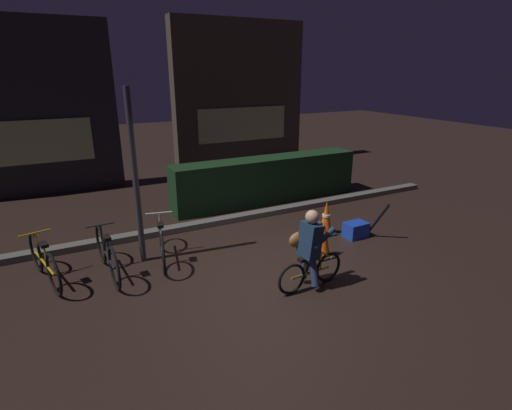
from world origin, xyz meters
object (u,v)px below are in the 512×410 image
object	(u,v)px
blue_crate	(356,230)
closed_umbrella	(377,220)
traffic_cone_near	(323,239)
parked_bike_center_left	(162,241)
parked_bike_left_mid	(107,255)
street_post	(135,179)
traffic_cone_far	(326,218)
cyclist	(309,249)
parked_bike_leftmost	(44,262)

from	to	relation	value
blue_crate	closed_umbrella	distance (m)	0.45
blue_crate	closed_umbrella	bearing A→B (deg)	-40.56
traffic_cone_near	closed_umbrella	world-z (taller)	closed_umbrella
parked_bike_center_left	traffic_cone_near	distance (m)	2.81
parked_bike_left_mid	blue_crate	distance (m)	4.60
street_post	blue_crate	world-z (taller)	street_post
parked_bike_left_mid	parked_bike_center_left	size ratio (longest dim) A/B	1.01
traffic_cone_near	blue_crate	size ratio (longest dim) A/B	1.51
traffic_cone_near	traffic_cone_far	bearing A→B (deg)	50.71
traffic_cone_far	blue_crate	size ratio (longest dim) A/B	1.58
cyclist	closed_umbrella	bearing A→B (deg)	17.56
traffic_cone_near	closed_umbrella	distance (m)	1.39
blue_crate	cyclist	world-z (taller)	cyclist
parked_bike_center_left	traffic_cone_far	bearing A→B (deg)	-84.67
parked_bike_center_left	cyclist	xyz separation A→B (m)	(1.72, -1.91, 0.27)
parked_bike_leftmost	traffic_cone_far	world-z (taller)	parked_bike_leftmost
parked_bike_leftmost	parked_bike_center_left	distance (m)	1.80
parked_bike_left_mid	closed_umbrella	distance (m)	4.92
parked_bike_center_left	blue_crate	bearing A→B (deg)	-90.02
street_post	cyclist	bearing A→B (deg)	-45.32
parked_bike_center_left	cyclist	bearing A→B (deg)	-126.19
cyclist	parked_bike_center_left	bearing A→B (deg)	127.53
street_post	closed_umbrella	world-z (taller)	street_post
street_post	parked_bike_leftmost	bearing A→B (deg)	-177.39
parked_bike_leftmost	blue_crate	distance (m)	5.51
parked_bike_leftmost	closed_umbrella	xyz separation A→B (m)	(5.73, -1.08, 0.04)
parked_bike_leftmost	traffic_cone_far	xyz separation A→B (m)	(5.00, -0.43, -0.01)
street_post	parked_bike_left_mid	xyz separation A→B (m)	(-0.60, -0.27, -1.10)
traffic_cone_near	cyclist	distance (m)	1.16
parked_bike_center_left	cyclist	size ratio (longest dim) A/B	1.34
street_post	closed_umbrella	distance (m)	4.52
street_post	traffic_cone_near	bearing A→B (deg)	-24.45
parked_bike_center_left	parked_bike_leftmost	bearing A→B (deg)	99.65
cyclist	blue_crate	bearing A→B (deg)	26.32
parked_bike_leftmost	traffic_cone_far	bearing A→B (deg)	-108.82
closed_umbrella	parked_bike_left_mid	bearing A→B (deg)	-116.56
street_post	traffic_cone_near	world-z (taller)	street_post
blue_crate	street_post	bearing A→B (deg)	167.16
traffic_cone_far	blue_crate	distance (m)	0.62
street_post	cyclist	distance (m)	2.99
traffic_cone_far	cyclist	xyz separation A→B (m)	(-1.49, -1.54, 0.29)
parked_bike_center_left	blue_crate	distance (m)	3.73
parked_bike_left_mid	closed_umbrella	bearing A→B (deg)	-104.00
blue_crate	cyclist	xyz separation A→B (m)	(-1.92, -1.15, 0.48)
parked_bike_center_left	cyclist	distance (m)	2.58
traffic_cone_near	blue_crate	distance (m)	1.17
street_post	traffic_cone_far	world-z (taller)	street_post
street_post	parked_bike_left_mid	world-z (taller)	street_post
parked_bike_left_mid	traffic_cone_far	distance (m)	4.12
parked_bike_left_mid	traffic_cone_near	world-z (taller)	parked_bike_left_mid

